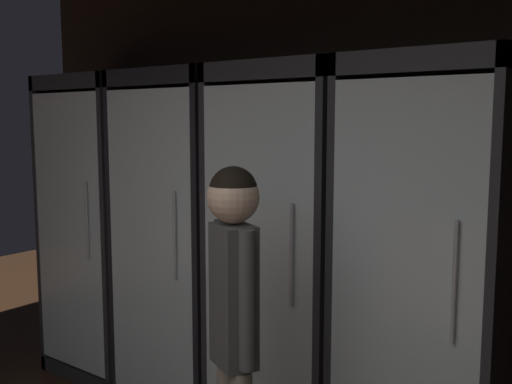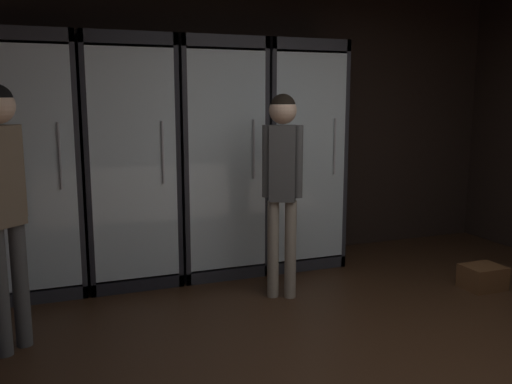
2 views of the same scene
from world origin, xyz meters
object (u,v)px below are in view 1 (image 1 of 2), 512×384
object	(u,v)px
cooler_far_left	(112,229)
shopper_near	(234,305)
cooler_left	(192,242)
cooler_right	(432,282)
cooler_center	(295,260)

from	to	relation	value
cooler_far_left	shopper_near	world-z (taller)	cooler_far_left
cooler_far_left	cooler_left	size ratio (longest dim) A/B	1.00
cooler_far_left	cooler_right	world-z (taller)	same
cooler_center	cooler_right	world-z (taller)	same
cooler_left	cooler_center	bearing A→B (deg)	-0.06
shopper_near	cooler_right	bearing A→B (deg)	60.18
cooler_far_left	cooler_center	xyz separation A→B (m)	(1.55, -0.00, 0.00)
cooler_left	cooler_right	size ratio (longest dim) A/B	1.00
cooler_left	shopper_near	size ratio (longest dim) A/B	1.30
cooler_right	shopper_near	distance (m)	1.01
cooler_center	cooler_right	bearing A→B (deg)	0.12
cooler_center	cooler_left	bearing A→B (deg)	179.94
cooler_left	cooler_right	world-z (taller)	same
cooler_far_left	cooler_right	distance (m)	2.32
cooler_far_left	cooler_center	size ratio (longest dim) A/B	1.00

